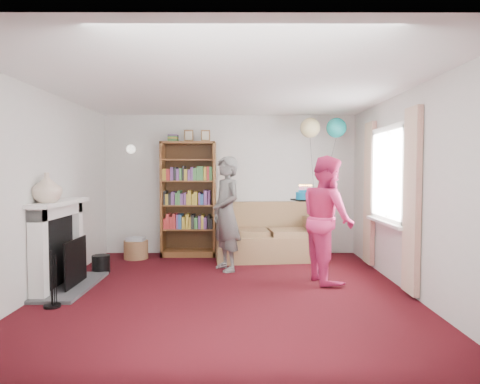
{
  "coord_description": "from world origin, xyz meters",
  "views": [
    {
      "loc": [
        0.17,
        -5.23,
        1.52
      ],
      "look_at": [
        0.18,
        0.6,
        1.21
      ],
      "focal_mm": 32.0,
      "sensor_mm": 36.0,
      "label": 1
    }
  ],
  "objects_px": {
    "sofa": "(268,237)",
    "birthday_cake": "(305,196)",
    "person_magenta": "(327,219)",
    "bookcase": "(189,200)",
    "person_striped": "(226,214)"
  },
  "relations": [
    {
      "from": "sofa",
      "to": "birthday_cake",
      "type": "xyz_separation_m",
      "value": [
        0.43,
        -1.3,
        0.8
      ]
    },
    {
      "from": "sofa",
      "to": "person_magenta",
      "type": "bearing_deg",
      "value": -71.57
    },
    {
      "from": "sofa",
      "to": "person_magenta",
      "type": "distance_m",
      "value": 1.77
    },
    {
      "from": "person_magenta",
      "to": "birthday_cake",
      "type": "height_order",
      "value": "person_magenta"
    },
    {
      "from": "bookcase",
      "to": "sofa",
      "type": "distance_m",
      "value": 1.54
    },
    {
      "from": "birthday_cake",
      "to": "bookcase",
      "type": "bearing_deg",
      "value": 139.89
    },
    {
      "from": "bookcase",
      "to": "person_magenta",
      "type": "bearing_deg",
      "value": -40.53
    },
    {
      "from": "bookcase",
      "to": "person_magenta",
      "type": "relative_size",
      "value": 1.3
    },
    {
      "from": "person_magenta",
      "to": "birthday_cake",
      "type": "xyz_separation_m",
      "value": [
        -0.26,
        0.25,
        0.3
      ]
    },
    {
      "from": "person_striped",
      "to": "bookcase",
      "type": "bearing_deg",
      "value": -175.87
    },
    {
      "from": "person_striped",
      "to": "birthday_cake",
      "type": "relative_size",
      "value": 5.25
    },
    {
      "from": "bookcase",
      "to": "person_striped",
      "type": "xyz_separation_m",
      "value": [
        0.69,
        -1.14,
        -0.12
      ]
    },
    {
      "from": "sofa",
      "to": "person_striped",
      "type": "height_order",
      "value": "person_striped"
    },
    {
      "from": "sofa",
      "to": "birthday_cake",
      "type": "height_order",
      "value": "birthday_cake"
    },
    {
      "from": "bookcase",
      "to": "person_magenta",
      "type": "height_order",
      "value": "bookcase"
    }
  ]
}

